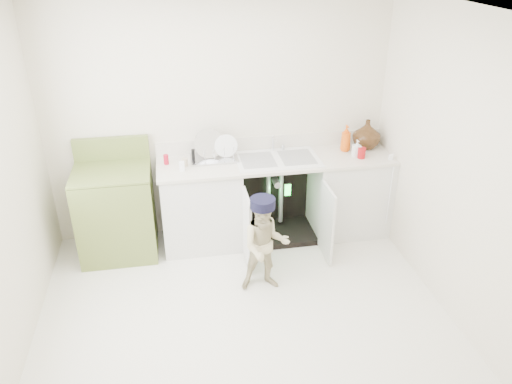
# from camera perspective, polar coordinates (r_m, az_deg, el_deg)

# --- Properties ---
(ground) EXTENTS (3.50, 3.50, 0.00)m
(ground) POSITION_cam_1_polar(r_m,az_deg,el_deg) (4.49, -1.43, -13.56)
(ground) COLOR silver
(ground) RESTS_ON ground
(room_shell) EXTENTS (6.00, 5.50, 1.26)m
(room_shell) POSITION_cam_1_polar(r_m,az_deg,el_deg) (3.79, -1.64, 0.88)
(room_shell) COLOR beige
(room_shell) RESTS_ON ground
(counter_run) EXTENTS (2.44, 1.02, 1.21)m
(counter_run) POSITION_cam_1_polar(r_m,az_deg,el_deg) (5.30, 2.63, -0.42)
(counter_run) COLOR silver
(counter_run) RESTS_ON ground
(avocado_stove) EXTENTS (0.74, 0.65, 1.15)m
(avocado_stove) POSITION_cam_1_polar(r_m,az_deg,el_deg) (5.20, -15.65, -2.06)
(avocado_stove) COLOR olive
(avocado_stove) RESTS_ON ground
(repair_worker) EXTENTS (0.59, 0.73, 0.93)m
(repair_worker) POSITION_cam_1_polar(r_m,az_deg,el_deg) (4.49, 1.07, -6.00)
(repair_worker) COLOR beige
(repair_worker) RESTS_ON ground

